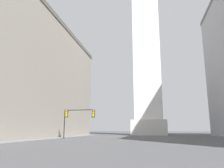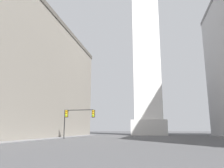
{
  "view_description": "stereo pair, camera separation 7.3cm",
  "coord_description": "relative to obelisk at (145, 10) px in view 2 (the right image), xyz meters",
  "views": [
    {
      "loc": [
        0.9,
        -2.9,
        1.54
      ],
      "look_at": [
        -5.6,
        32.82,
        9.12
      ],
      "focal_mm": 35.0,
      "sensor_mm": 36.0,
      "label": 1
    },
    {
      "loc": [
        0.97,
        -2.89,
        1.54
      ],
      "look_at": [
        -5.6,
        32.82,
        9.12
      ],
      "focal_mm": 35.0,
      "sensor_mm": 36.0,
      "label": 2
    }
  ],
  "objects": [
    {
      "name": "sidewalk_left",
      "position": [
        -16.84,
        -37.92,
        -37.66
      ],
      "size": [
        5.0,
        71.1,
        0.15
      ],
      "primitive_type": "cube",
      "color": "slate",
      "rests_on": "ground_plane"
    },
    {
      "name": "obelisk",
      "position": [
        0.0,
        0.0,
        0.0
      ],
      "size": [
        9.38,
        9.38,
        77.57
      ],
      "color": "silver",
      "rests_on": "ground_plane"
    },
    {
      "name": "traffic_light_mid_left",
      "position": [
        -12.39,
        -25.26,
        -33.9
      ],
      "size": [
        5.69,
        0.52,
        5.01
      ],
      "color": "black",
      "rests_on": "ground_plane"
    }
  ]
}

